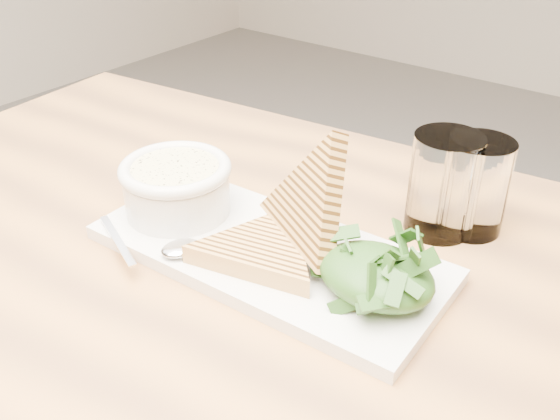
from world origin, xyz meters
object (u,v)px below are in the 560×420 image
Objects in this scene: table_top at (262,333)px; platter at (268,253)px; glass_near at (443,184)px; soup_bowl at (177,193)px; glass_far at (476,186)px.

platter reaches higher than table_top.
table_top is at bearing -104.77° from glass_near.
platter is 0.13m from soup_bowl.
table_top is 3.36× the size of platter.
soup_bowl is 0.33m from glass_far.
glass_far reaches higher than platter.
glass_far is (0.09, 0.26, 0.07)m from table_top.
platter is (-0.05, 0.07, 0.03)m from table_top.
table_top is 0.28m from glass_far.
soup_bowl is at bearing -144.61° from glass_far.
table_top is 11.67× the size of glass_far.
glass_near is at bearing 75.23° from table_top.
glass_far is at bearing 70.93° from table_top.
soup_bowl is at bearing -145.26° from glass_near.
platter is 3.27× the size of glass_near.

